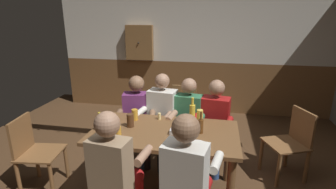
% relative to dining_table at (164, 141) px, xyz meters
% --- Properties ---
extents(back_wall_upper, '(5.53, 0.12, 1.65)m').
position_rel_dining_table_xyz_m(back_wall_upper, '(0.00, 2.81, 1.22)').
color(back_wall_upper, silver).
extents(back_wall_wainscot, '(5.53, 0.12, 1.05)m').
position_rel_dining_table_xyz_m(back_wall_wainscot, '(0.00, 2.81, -0.13)').
color(back_wall_wainscot, brown).
rests_on(back_wall_wainscot, ground_plane).
extents(dining_table, '(1.59, 0.87, 0.77)m').
position_rel_dining_table_xyz_m(dining_table, '(0.00, 0.00, 0.00)').
color(dining_table, brown).
rests_on(dining_table, ground_plane).
extents(person_0, '(0.57, 0.58, 1.19)m').
position_rel_dining_table_xyz_m(person_0, '(-0.52, 0.66, 0.01)').
color(person_0, '#6B2D66').
rests_on(person_0, ground_plane).
extents(person_1, '(0.55, 0.58, 1.24)m').
position_rel_dining_table_xyz_m(person_1, '(-0.19, 0.67, 0.03)').
color(person_1, silver).
rests_on(person_1, ground_plane).
extents(person_2, '(0.52, 0.53, 1.19)m').
position_rel_dining_table_xyz_m(person_2, '(0.17, 0.66, -0.00)').
color(person_2, '#33724C').
rests_on(person_2, ground_plane).
extents(person_3, '(0.54, 0.57, 1.19)m').
position_rel_dining_table_xyz_m(person_3, '(0.52, 0.66, 0.00)').
color(person_3, '#AD1919').
rests_on(person_3, ground_plane).
extents(person_4, '(0.52, 0.54, 1.25)m').
position_rel_dining_table_xyz_m(person_4, '(-0.31, -0.66, 0.03)').
color(person_4, '#997F60').
rests_on(person_4, ground_plane).
extents(person_5, '(0.53, 0.58, 1.27)m').
position_rel_dining_table_xyz_m(person_5, '(0.33, -0.66, 0.04)').
color(person_5, silver).
rests_on(person_5, ground_plane).
extents(chair_empty_near_right, '(0.57, 0.57, 0.88)m').
position_rel_dining_table_xyz_m(chair_empty_near_right, '(1.48, 0.61, -0.18)').
color(chair_empty_near_right, brown).
rests_on(chair_empty_near_right, ground_plane).
extents(chair_empty_near_left, '(0.45, 0.45, 0.88)m').
position_rel_dining_table_xyz_m(chair_empty_near_left, '(0.02, 1.40, -0.18)').
color(chair_empty_near_left, brown).
rests_on(chair_empty_near_left, ground_plane).
extents(chair_empty_far_end, '(0.49, 0.49, 0.88)m').
position_rel_dining_table_xyz_m(chair_empty_far_end, '(-1.50, -0.19, -0.18)').
color(chair_empty_far_end, brown).
rests_on(chair_empty_far_end, ground_plane).
extents(table_candle, '(0.04, 0.04, 0.08)m').
position_rel_dining_table_xyz_m(table_candle, '(-0.12, 0.31, 0.16)').
color(table_candle, '#F9E08C').
rests_on(table_candle, dining_table).
extents(condiment_caddy, '(0.14, 0.10, 0.05)m').
position_rel_dining_table_xyz_m(condiment_caddy, '(0.14, -0.04, 0.14)').
color(condiment_caddy, '#B2B7BC').
rests_on(condiment_caddy, dining_table).
extents(plate_0, '(0.24, 0.24, 0.01)m').
position_rel_dining_table_xyz_m(plate_0, '(0.37, -0.29, 0.12)').
color(plate_0, white).
rests_on(plate_0, dining_table).
extents(bottle_0, '(0.06, 0.06, 0.22)m').
position_rel_dining_table_xyz_m(bottle_0, '(-0.68, -0.13, 0.20)').
color(bottle_0, gold).
rests_on(bottle_0, dining_table).
extents(bottle_1, '(0.06, 0.06, 0.24)m').
position_rel_dining_table_xyz_m(bottle_1, '(0.39, 0.02, 0.20)').
color(bottle_1, '#593314').
rests_on(bottle_1, dining_table).
extents(bottle_2, '(0.07, 0.07, 0.30)m').
position_rel_dining_table_xyz_m(bottle_2, '(0.27, 0.31, 0.23)').
color(bottle_2, gold).
rests_on(bottle_2, dining_table).
extents(pint_glass_0, '(0.07, 0.07, 0.14)m').
position_rel_dining_table_xyz_m(pint_glass_0, '(0.36, 0.34, 0.19)').
color(pint_glass_0, '#E5C64C').
rests_on(pint_glass_0, dining_table).
extents(pint_glass_1, '(0.08, 0.08, 0.15)m').
position_rel_dining_table_xyz_m(pint_glass_1, '(-0.40, 0.04, 0.19)').
color(pint_glass_1, '#4C2D19').
rests_on(pint_glass_1, dining_table).
extents(pint_glass_2, '(0.08, 0.08, 0.13)m').
position_rel_dining_table_xyz_m(pint_glass_2, '(-0.41, 0.24, 0.18)').
color(pint_glass_2, gold).
rests_on(pint_glass_2, dining_table).
extents(pint_glass_3, '(0.07, 0.07, 0.10)m').
position_rel_dining_table_xyz_m(pint_glass_3, '(-0.45, -0.21, 0.17)').
color(pint_glass_3, gold).
rests_on(pint_glass_3, dining_table).
extents(pint_glass_4, '(0.08, 0.08, 0.12)m').
position_rel_dining_table_xyz_m(pint_glass_4, '(-0.58, -0.15, 0.18)').
color(pint_glass_4, gold).
rests_on(pint_glass_4, dining_table).
extents(wall_dart_cabinet, '(0.56, 0.15, 0.70)m').
position_rel_dining_table_xyz_m(wall_dart_cabinet, '(-1.07, 2.68, 0.78)').
color(wall_dart_cabinet, brown).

